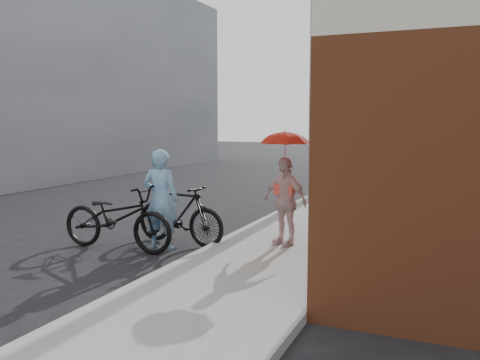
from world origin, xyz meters
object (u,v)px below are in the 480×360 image
Objects in this scene: bike_right at (180,214)px; kimono_woman at (285,201)px; bike_left at (117,218)px; utility_pole at (315,68)px; officer at (161,200)px; planter at (346,221)px.

bike_right is 1.24× the size of kimono_woman.
kimono_woman is (1.83, 0.26, 0.30)m from bike_right.
bike_left is 1.16× the size of bike_right.
utility_pole is 6.57m from officer.
officer reaches higher than bike_right.
bike_left is at bearing 20.16° from officer.
utility_pole is at bearing -15.43° from bike_left.
kimono_woman is (0.93, -5.24, -2.65)m from utility_pole.
kimono_woman is at bearing -75.13° from bike_right.
officer is at bearing 173.78° from bike_right.
utility_pole is 5.94m from kimono_woman.
utility_pole is at bearing 120.43° from kimono_woman.
bike_left is at bearing -138.13° from kimono_woman.
kimono_woman reaches higher than bike_right.
utility_pole reaches higher than planter.
planter is at bearing 91.68° from kimono_woman.
bike_left is (-0.66, -0.33, -0.29)m from officer.
officer is 3.71m from planter.
officer is 2.05m from kimono_woman.
officer is at bearing -99.60° from utility_pole.
utility_pole is 20.45× the size of planter.
officer is at bearing -64.06° from bike_left.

